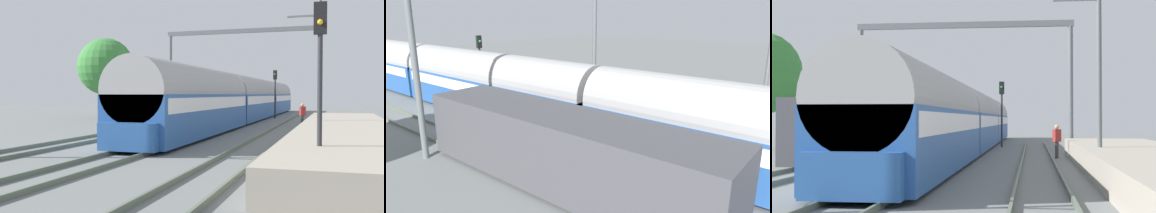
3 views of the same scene
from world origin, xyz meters
TOP-DOWN VIEW (x-y plane):
  - passenger_train at (0.00, 19.38)m, footprint 2.93×49.20m
  - freight_car at (-4.35, 9.77)m, footprint 2.80×13.00m
  - person_crossing at (5.35, 12.07)m, footprint 0.46×0.44m
  - railway_signal_far at (1.92, 23.36)m, footprint 0.36×0.30m
  - catenary_gantry at (0.00, 16.29)m, footprint 13.09×0.28m
  - catenary_pole_east_mid at (6.70, 5.37)m, footprint 1.90×0.20m

SIDE VIEW (x-z plane):
  - person_crossing at x=5.35m, z-range 0.16..1.89m
  - freight_car at x=-4.35m, z-range 0.12..2.82m
  - passenger_train at x=0.00m, z-range 0.06..3.88m
  - railway_signal_far at x=1.92m, z-range 0.68..5.40m
  - catenary_pole_east_mid at x=6.70m, z-range 0.15..8.15m
  - catenary_gantry at x=0.00m, z-range 1.75..9.61m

